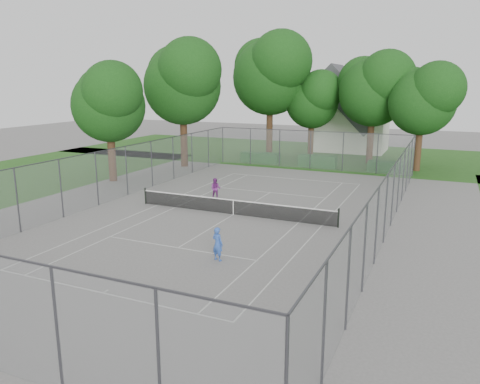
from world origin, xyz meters
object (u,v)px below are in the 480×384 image
at_px(tennis_net, 233,207).
at_px(woman_player, 216,189).
at_px(house, 352,117).
at_px(girl_player, 218,244).

relative_size(tennis_net, woman_player, 8.81).
bearing_deg(house, tennis_net, -92.04).
bearing_deg(girl_player, house, -71.16).
bearing_deg(woman_player, tennis_net, -61.39).
bearing_deg(girl_player, tennis_net, -53.92).
xyz_separation_m(house, woman_player, (-3.83, -27.39, -3.25)).
height_order(tennis_net, girl_player, girl_player).
relative_size(house, woman_player, 6.76).
height_order(house, girl_player, house).
xyz_separation_m(girl_player, woman_player, (-5.23, 10.13, -0.05)).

